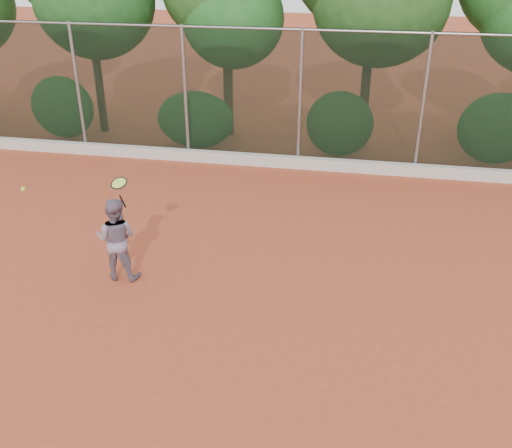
# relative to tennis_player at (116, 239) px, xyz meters

# --- Properties ---
(ground) EXTENTS (80.00, 80.00, 0.00)m
(ground) POSITION_rel_tennis_player_xyz_m (2.45, -0.94, -0.76)
(ground) COLOR #A64327
(ground) RESTS_ON ground
(concrete_curb) EXTENTS (24.00, 0.20, 0.30)m
(concrete_curb) POSITION_rel_tennis_player_xyz_m (2.45, 5.88, -0.61)
(concrete_curb) COLOR beige
(concrete_curb) RESTS_ON ground
(tennis_player) EXTENTS (0.76, 0.60, 1.51)m
(tennis_player) POSITION_rel_tennis_player_xyz_m (0.00, 0.00, 0.00)
(tennis_player) COLOR slate
(tennis_player) RESTS_ON ground
(chainlink_fence) EXTENTS (24.09, 0.09, 3.50)m
(chainlink_fence) POSITION_rel_tennis_player_xyz_m (2.45, 6.06, 1.10)
(chainlink_fence) COLOR black
(chainlink_fence) RESTS_ON ground
(tennis_racket) EXTENTS (0.34, 0.33, 0.55)m
(tennis_racket) POSITION_rel_tennis_player_xyz_m (0.26, -0.19, 1.11)
(tennis_racket) COLOR black
(tennis_racket) RESTS_ON ground
(tennis_ball_in_flight) EXTENTS (0.07, 0.07, 0.07)m
(tennis_ball_in_flight) POSITION_rel_tennis_player_xyz_m (-1.24, -0.54, 1.08)
(tennis_ball_in_flight) COLOR #C3EF36
(tennis_ball_in_flight) RESTS_ON ground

